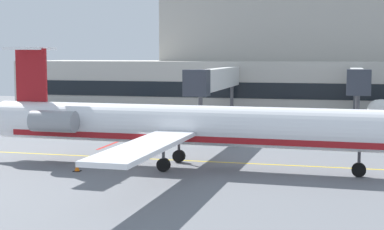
% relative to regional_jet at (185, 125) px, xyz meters
% --- Properties ---
extents(ground, '(120.00, 120.00, 0.11)m').
position_rel_regional_jet_xyz_m(ground, '(-1.67, -0.73, -2.96)').
color(ground, slate).
extents(terminal_building, '(68.55, 17.43, 18.63)m').
position_rel_regional_jet_xyz_m(terminal_building, '(-0.98, 48.65, 4.07)').
color(terminal_building, '#B7B2A8').
rests_on(terminal_building, ground).
extents(jet_bridge_west, '(2.40, 16.56, 6.23)m').
position_rel_regional_jet_xyz_m(jet_bridge_west, '(11.97, 30.29, 1.93)').
color(jet_bridge_west, silver).
rests_on(jet_bridge_west, ground).
extents(jet_bridge_east, '(2.40, 21.85, 6.23)m').
position_rel_regional_jet_xyz_m(jet_bridge_east, '(-3.74, 27.60, 1.95)').
color(jet_bridge_east, silver).
rests_on(jet_bridge_east, ground).
extents(regional_jet, '(34.41, 26.56, 8.26)m').
position_rel_regional_jet_xyz_m(regional_jet, '(0.00, 0.00, 0.00)').
color(regional_jet, white).
rests_on(regional_jet, ground).
extents(baggage_tug, '(2.39, 3.87, 2.14)m').
position_rel_regional_jet_xyz_m(baggage_tug, '(-8.23, 21.95, -1.95)').
color(baggage_tug, silver).
rests_on(baggage_tug, ground).
extents(pushback_tractor, '(2.29, 2.91, 2.04)m').
position_rel_regional_jet_xyz_m(pushback_tractor, '(-21.19, 23.83, -1.98)').
color(pushback_tractor, '#19389E').
rests_on(pushback_tractor, ground).
extents(safety_cone_bravo, '(0.47, 0.47, 0.55)m').
position_rel_regional_jet_xyz_m(safety_cone_bravo, '(-6.57, -3.10, -2.66)').
color(safety_cone_bravo, orange).
rests_on(safety_cone_bravo, ground).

